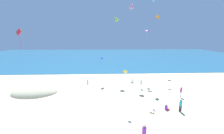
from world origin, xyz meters
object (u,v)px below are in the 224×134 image
object	(u,v)px
person_0	(141,84)
kite_pink	(132,6)
beach_chair_far_left	(149,89)
kite_teal	(154,1)
person_2	(88,82)
person_5	(144,133)
person_1	(181,91)
kite_yellow	(125,72)
kite_purple	(148,31)
beach_chair_far_right	(153,111)
kite_blue	(102,58)
person_4	(166,108)
kite_lime	(116,18)
kite_red	(19,33)
kite_orange	(158,17)
person_3	(132,81)
person_6	(181,104)

from	to	relation	value
person_0	kite_pink	xyz separation A→B (m)	(-1.03, 5.14, 13.05)
beach_chair_far_left	kite_pink	xyz separation A→B (m)	(-2.17, 6.09, 13.68)
kite_teal	person_2	bearing A→B (deg)	-156.51
beach_chair_far_left	person_5	xyz separation A→B (m)	(-3.90, -11.45, 0.73)
person_1	kite_yellow	world-z (taller)	kite_yellow
kite_purple	kite_teal	bearing A→B (deg)	67.93
beach_chair_far_right	kite_blue	distance (m)	13.13
person_5	kite_pink	xyz separation A→B (m)	(1.73, 17.54, 12.94)
person_0	person_4	size ratio (longest dim) A/B	2.14
kite_pink	kite_lime	bearing A→B (deg)	163.03
beach_chair_far_left	kite_purple	size ratio (longest dim) A/B	0.63
person_0	kite_red	size ratio (longest dim) A/B	0.87
kite_orange	beach_chair_far_left	bearing A→B (deg)	-111.60
person_0	kite_blue	bearing A→B (deg)	-10.51
person_2	kite_orange	distance (m)	21.89
kite_purple	kite_pink	distance (m)	6.29
beach_chair_far_right	kite_yellow	world-z (taller)	kite_yellow
person_2	beach_chair_far_left	bearing A→B (deg)	78.82
person_1	kite_teal	xyz separation A→B (m)	(-0.81, 12.28, 14.70)
person_3	person_6	size ratio (longest dim) A/B	0.46
person_4	kite_pink	world-z (taller)	kite_pink
person_4	kite_purple	xyz separation A→B (m)	(-0.30, 8.38, 9.14)
kite_orange	person_4	bearing A→B (deg)	-104.43
person_2	person_0	bearing A→B (deg)	81.72
person_5	kite_orange	world-z (taller)	kite_orange
beach_chair_far_left	kite_red	xyz separation A→B (m)	(-14.68, -7.98, 8.62)
person_3	person_4	size ratio (longest dim) A/B	0.99
person_1	person_2	xyz separation A→B (m)	(-14.00, 6.55, -0.61)
beach_chair_far_left	kite_teal	world-z (taller)	kite_teal
beach_chair_far_right	kite_blue	world-z (taller)	kite_blue
beach_chair_far_right	kite_yellow	size ratio (longest dim) A/B	0.64
person_0	person_3	size ratio (longest dim) A/B	2.18
person_6	kite_lime	distance (m)	18.62
beach_chair_far_left	person_6	bearing A→B (deg)	-6.43
kite_teal	kite_red	size ratio (longest dim) A/B	0.65
person_2	kite_yellow	bearing A→B (deg)	39.63
kite_blue	kite_pink	bearing A→B (deg)	20.61
person_4	kite_pink	distance (m)	18.48
person_5	kite_yellow	xyz separation A→B (m)	(-0.83, 5.78, 3.58)
beach_chair_far_left	kite_blue	xyz separation A→B (m)	(-7.64, 4.03, 4.52)
kite_lime	kite_yellow	size ratio (longest dim) A/B	1.19
person_6	person_3	bearing A→B (deg)	14.30
beach_chair_far_left	kite_blue	distance (m)	9.75
person_6	kite_red	bearing A→B (deg)	90.44
kite_orange	kite_lime	bearing A→B (deg)	-149.32
person_2	kite_purple	distance (m)	13.80
beach_chair_far_left	person_1	world-z (taller)	person_1
person_4	kite_lime	distance (m)	18.19
beach_chair_far_left	kite_purple	xyz separation A→B (m)	(-0.07, 2.28, 9.14)
person_1	person_3	world-z (taller)	person_1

